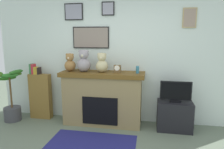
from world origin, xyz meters
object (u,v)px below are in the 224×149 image
Objects in this scene: mantel_clock at (117,69)px; teddy_bear_brown at (70,63)px; teddy_bear_tan at (84,62)px; potted_plant at (12,102)px; tv_stand at (174,116)px; candle_jar at (138,70)px; teddy_bear_grey at (102,63)px; television at (176,92)px; fireplace at (103,98)px; bookshelf at (40,95)px.

teddy_bear_brown is (-0.95, 0.00, 0.09)m from mantel_clock.
potted_plant is at bearing -173.34° from teddy_bear_tan.
potted_plant is at bearing -177.43° from tv_stand.
candle_jar is at bearing 0.03° from teddy_bear_tan.
potted_plant is 2.07m from teddy_bear_grey.
teddy_bear_brown is at bearing 179.98° from teddy_bear_tan.
tv_stand is 1.13× the size of television.
teddy_bear_brown is at bearing 179.11° from television.
mantel_clock is at bearing 178.48° from tv_stand.
potted_plant is 2.50× the size of teddy_bear_tan.
potted_plant is at bearing -175.39° from mantel_clock.
teddy_bear_brown is at bearing 180.00° from teddy_bear_grey.
potted_plant is 1.70× the size of tv_stand.
television is (3.28, 0.15, 0.34)m from potted_plant.
tv_stand is (1.39, -0.05, -0.26)m from fireplace.
potted_plant is 7.87× the size of candle_jar.
potted_plant is 1.50m from teddy_bear_brown.
teddy_bear_tan reaches higher than fireplace.
potted_plant is at bearing -171.82° from teddy_bear_brown.
teddy_bear_tan reaches higher than tv_stand.
potted_plant is at bearing -154.24° from bookshelf.
teddy_bear_tan reaches higher than mantel_clock.
bookshelf reaches higher than fireplace.
teddy_bear_tan is at bearing -179.97° from candle_jar.
teddy_bear_grey is at bearing 179.76° from mantel_clock.
teddy_bear_tan is at bearing -3.95° from bookshelf.
tv_stand is at bearing -2.48° from candle_jar.
tv_stand is 0.46m from television.
tv_stand is 1.69m from teddy_bear_grey.
teddy_bear_brown is (0.72, -0.07, 0.71)m from bookshelf.
fireplace is 1.41m from television.
television is 1.48× the size of teddy_bear_grey.
teddy_bear_grey reaches higher than candle_jar.
fireplace is 0.67m from mantel_clock.
television is 4.10× the size of candle_jar.
fireplace is 2.58× the size of tv_stand.
teddy_bear_brown is (1.24, 0.18, 0.82)m from potted_plant.
teddy_bear_brown is 0.94× the size of teddy_bear_grey.
bookshelf is 2.15m from candle_jar.
tv_stand is 1.67× the size of teddy_bear_grey.
tv_stand is 4.31× the size of mantel_clock.
teddy_bear_brown is at bearing -5.49° from bookshelf.
bookshelf is at bearing 174.51° from teddy_bear_brown.
teddy_bear_grey is (-0.30, 0.00, 0.10)m from mantel_clock.
teddy_bear_tan is (-1.05, -0.00, 0.13)m from candle_jar.
teddy_bear_grey is (-0.69, -0.00, 0.10)m from candle_jar.
fireplace is at bearing 5.92° from potted_plant.
teddy_bear_brown is 0.83× the size of teddy_bear_tan.
bookshelf is 3.28× the size of teddy_bear_brown.
candle_jar is 0.69m from teddy_bear_grey.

